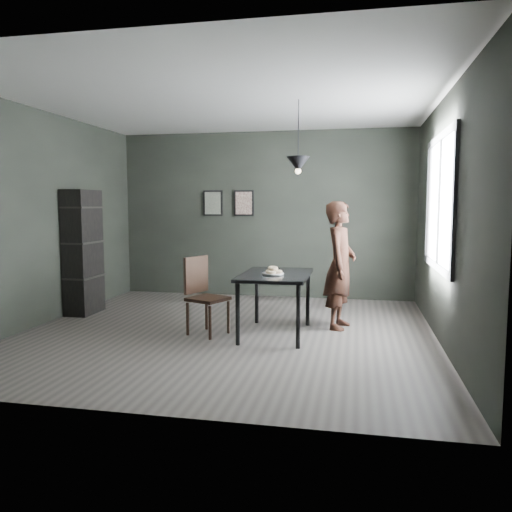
% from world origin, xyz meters
% --- Properties ---
extents(ground, '(5.00, 5.00, 0.00)m').
position_xyz_m(ground, '(0.00, 0.00, 0.00)').
color(ground, '#35312E').
rests_on(ground, ground).
extents(back_wall, '(5.00, 0.10, 2.80)m').
position_xyz_m(back_wall, '(0.00, 2.50, 1.40)').
color(back_wall, black).
rests_on(back_wall, ground).
extents(ceiling, '(5.00, 5.00, 0.02)m').
position_xyz_m(ceiling, '(0.00, 0.00, 2.80)').
color(ceiling, silver).
rests_on(ceiling, ground).
extents(window_assembly, '(0.04, 1.96, 1.56)m').
position_xyz_m(window_assembly, '(2.47, 0.20, 1.60)').
color(window_assembly, white).
rests_on(window_assembly, ground).
extents(cafe_table, '(0.80, 1.20, 0.75)m').
position_xyz_m(cafe_table, '(0.60, 0.00, 0.67)').
color(cafe_table, black).
rests_on(cafe_table, ground).
extents(white_plate, '(0.23, 0.23, 0.01)m').
position_xyz_m(white_plate, '(0.59, -0.12, 0.76)').
color(white_plate, white).
rests_on(white_plate, cafe_table).
extents(donut_pile, '(0.21, 0.21, 0.09)m').
position_xyz_m(donut_pile, '(0.59, -0.12, 0.79)').
color(donut_pile, '#F7E7C0').
rests_on(donut_pile, white_plate).
extents(woman, '(0.48, 0.65, 1.62)m').
position_xyz_m(woman, '(1.35, 0.50, 0.81)').
color(woman, black).
rests_on(woman, ground).
extents(wood_chair, '(0.54, 0.54, 0.94)m').
position_xyz_m(wood_chair, '(-0.28, -0.12, 0.54)').
color(wood_chair, black).
rests_on(wood_chair, ground).
extents(shelf_unit, '(0.34, 0.60, 1.78)m').
position_xyz_m(shelf_unit, '(-2.32, 0.65, 0.89)').
color(shelf_unit, black).
rests_on(shelf_unit, ground).
extents(pendant_lamp, '(0.28, 0.28, 0.86)m').
position_xyz_m(pendant_lamp, '(0.85, 0.10, 2.05)').
color(pendant_lamp, black).
rests_on(pendant_lamp, ground).
extents(framed_print_left, '(0.34, 0.04, 0.44)m').
position_xyz_m(framed_print_left, '(-0.90, 2.47, 1.60)').
color(framed_print_left, black).
rests_on(framed_print_left, ground).
extents(framed_print_right, '(0.34, 0.04, 0.44)m').
position_xyz_m(framed_print_right, '(-0.35, 2.47, 1.60)').
color(framed_print_right, black).
rests_on(framed_print_right, ground).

